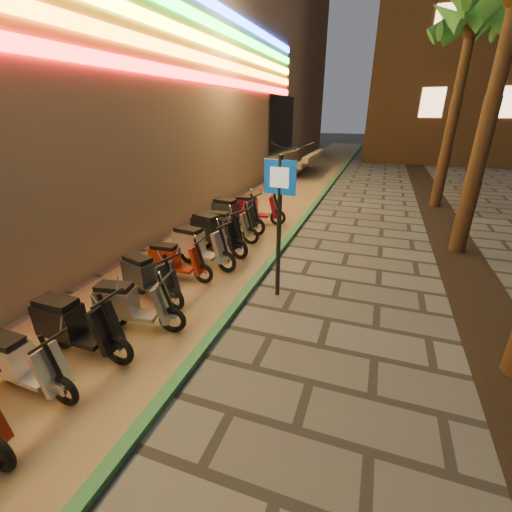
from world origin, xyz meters
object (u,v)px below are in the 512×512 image
at_px(scooter_3, 21,363).
at_px(scooter_8, 198,245).
at_px(scooter_5, 130,305).
at_px(pedestrian_sign, 279,209).
at_px(scooter_10, 226,225).
at_px(scooter_11, 233,214).
at_px(scooter_4, 73,325).
at_px(scooter_9, 214,232).
at_px(scooter_6, 147,277).
at_px(scooter_12, 254,209).
at_px(scooter_7, 174,260).

height_order(scooter_3, scooter_8, scooter_8).
relative_size(scooter_5, scooter_8, 0.91).
relative_size(pedestrian_sign, scooter_5, 1.79).
height_order(scooter_10, scooter_11, scooter_11).
distance_m(scooter_5, scooter_11, 5.44).
bearing_deg(scooter_4, scooter_9, 88.46).
bearing_deg(scooter_4, scooter_6, 89.86).
distance_m(scooter_4, scooter_11, 6.25).
bearing_deg(scooter_5, scooter_3, -114.61).
xyz_separation_m(scooter_11, scooter_12, (0.36, 0.93, -0.04)).
distance_m(scooter_7, scooter_10, 2.59).
relative_size(scooter_8, scooter_10, 1.09).
bearing_deg(scooter_8, pedestrian_sign, -9.70).
bearing_deg(scooter_6, scooter_8, 100.10).
distance_m(scooter_6, scooter_8, 1.76).
bearing_deg(scooter_8, scooter_3, -84.02).
bearing_deg(scooter_3, scooter_4, 89.15).
xyz_separation_m(scooter_10, scooter_12, (0.18, 1.84, 0.04)).
relative_size(scooter_4, scooter_11, 0.91).
relative_size(scooter_3, scooter_12, 0.86).
distance_m(scooter_6, scooter_7, 0.94).
bearing_deg(scooter_10, scooter_8, -89.38).
xyz_separation_m(scooter_6, scooter_12, (0.29, 5.37, 0.04)).
distance_m(scooter_10, scooter_11, 0.94).
relative_size(scooter_4, scooter_10, 1.06).
bearing_deg(scooter_7, scooter_9, 84.34).
distance_m(scooter_6, scooter_10, 3.53).
relative_size(scooter_6, scooter_8, 0.92).
bearing_deg(scooter_5, scooter_12, 79.76).
distance_m(scooter_3, scooter_12, 8.03).
relative_size(pedestrian_sign, scooter_10, 1.78).
bearing_deg(scooter_7, scooter_4, -92.83).
xyz_separation_m(scooter_3, scooter_8, (0.22, 4.40, 0.07)).
bearing_deg(scooter_7, scooter_12, 84.43).
distance_m(pedestrian_sign, scooter_12, 5.01).
height_order(scooter_7, scooter_12, scooter_12).
relative_size(scooter_6, scooter_11, 0.86).
bearing_deg(scooter_12, scooter_10, -102.68).
xyz_separation_m(scooter_7, scooter_10, (0.09, 2.59, 0.03)).
bearing_deg(scooter_5, scooter_11, 83.69).
distance_m(scooter_4, scooter_9, 4.51).
xyz_separation_m(scooter_7, scooter_12, (0.27, 4.43, 0.07)).
relative_size(scooter_10, scooter_11, 0.86).
bearing_deg(scooter_10, scooter_3, -92.74).
height_order(scooter_4, scooter_5, scooter_4).
xyz_separation_m(scooter_9, scooter_10, (-0.02, 0.83, -0.07)).
relative_size(scooter_3, scooter_6, 0.93).
xyz_separation_m(scooter_4, scooter_12, (0.31, 7.18, 0.01)).
relative_size(scooter_6, scooter_12, 0.92).
height_order(scooter_11, scooter_12, scooter_11).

